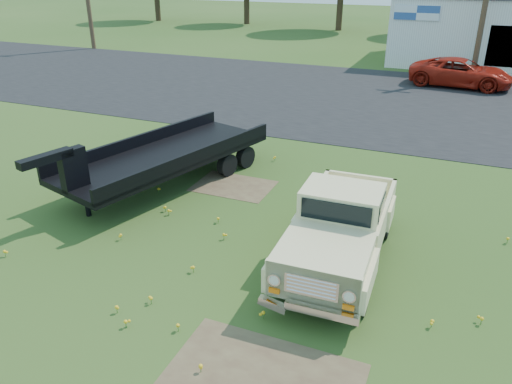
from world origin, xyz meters
TOP-DOWN VIEW (x-y plane):
  - ground at (0.00, 0.00)m, footprint 140.00×140.00m
  - asphalt_lot at (0.00, 15.00)m, footprint 90.00×14.00m
  - dirt_patch_a at (1.50, -3.00)m, footprint 3.00×2.00m
  - dirt_patch_b at (-2.00, 3.50)m, footprint 2.20×1.60m
  - vintage_pickup_truck at (1.75, 0.73)m, footprint 2.04×4.93m
  - flatbed_trailer at (-3.89, 2.99)m, footprint 4.18×7.41m
  - red_pickup at (3.41, 19.33)m, footprint 5.21×2.77m

SIDE VIEW (x-z plane):
  - ground at x=0.00m, z-range 0.00..0.00m
  - asphalt_lot at x=0.00m, z-range -0.01..0.01m
  - dirt_patch_a at x=1.50m, z-range -0.01..0.01m
  - dirt_patch_b at x=-2.00m, z-range -0.01..0.01m
  - red_pickup at x=3.41m, z-range 0.00..1.39m
  - vintage_pickup_truck at x=1.75m, z-range 0.00..1.77m
  - flatbed_trailer at x=-3.89m, z-range 0.00..1.92m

